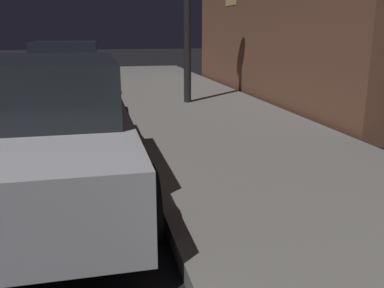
% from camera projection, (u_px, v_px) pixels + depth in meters
% --- Properties ---
extents(car_silver, '(2.13, 4.40, 1.43)m').
position_uv_depth(car_silver, '(35.00, 129.00, 4.38)').
color(car_silver, '#B7B7BF').
rests_on(car_silver, ground).
extents(car_blue, '(2.04, 4.19, 1.43)m').
position_uv_depth(car_blue, '(67.00, 71.00, 10.69)').
color(car_blue, navy).
rests_on(car_blue, ground).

